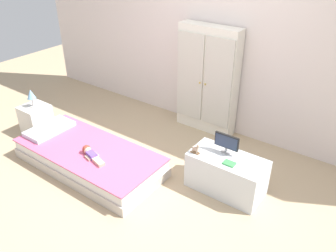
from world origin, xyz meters
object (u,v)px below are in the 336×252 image
object	(u,v)px
wardrobe	(207,80)
doll	(90,153)
bed	(89,157)
tv_stand	(226,174)
tv_monitor	(227,142)
table_lamp	(31,95)
nightstand	(36,119)
rocking_horse_toy	(196,149)
book_green	(229,163)

from	to	relation	value
wardrobe	doll	bearing A→B (deg)	-107.09
bed	tv_stand	xyz separation A→B (m)	(1.50, 0.56, 0.09)
doll	tv_monitor	world-z (taller)	tv_monitor
bed	tv_monitor	distance (m)	1.62
table_lamp	wardrobe	bearing A→B (deg)	38.98
bed	doll	world-z (taller)	doll
nightstand	rocking_horse_toy	size ratio (longest dim) A/B	3.36
rocking_horse_toy	nightstand	bearing A→B (deg)	-172.40
nightstand	book_green	xyz separation A→B (m)	(2.72, 0.35, 0.22)
wardrobe	rocking_horse_toy	distance (m)	1.29
table_lamp	tv_monitor	bearing A→B (deg)	11.05
bed	tv_monitor	size ratio (longest dim) A/B	6.69
tv_monitor	table_lamp	bearing A→B (deg)	-168.95
bed	rocking_horse_toy	distance (m)	1.31
doll	tv_monitor	xyz separation A→B (m)	(1.31, 0.72, 0.26)
doll	rocking_horse_toy	size ratio (longest dim) A/B	3.27
wardrobe	nightstand	bearing A→B (deg)	-141.02
table_lamp	rocking_horse_toy	xyz separation A→B (m)	(2.35, 0.31, -0.10)
tv_stand	rocking_horse_toy	xyz separation A→B (m)	(-0.31, -0.12, 0.26)
wardrobe	tv_stand	size ratio (longest dim) A/B	1.80
table_lamp	tv_monitor	size ratio (longest dim) A/B	0.91
book_green	doll	bearing A→B (deg)	-158.81
nightstand	tv_stand	distance (m)	2.70
bed	book_green	world-z (taller)	book_green
table_lamp	wardrobe	xyz separation A→B (m)	(1.80, 1.46, 0.15)
wardrobe	tv_stand	bearing A→B (deg)	-49.93
wardrobe	book_green	distance (m)	1.47
doll	tv_stand	xyz separation A→B (m)	(1.37, 0.65, -0.08)
nightstand	table_lamp	size ratio (longest dim) A/B	1.64
tv_stand	bed	bearing A→B (deg)	-159.34
table_lamp	book_green	world-z (taller)	table_lamp
bed	wardrobe	world-z (taller)	wardrobe
bed	nightstand	distance (m)	1.17
wardrobe	tv_monitor	bearing A→B (deg)	-50.17
wardrobe	tv_stand	xyz separation A→B (m)	(0.86, -1.02, -0.51)
tv_stand	book_green	world-z (taller)	book_green
tv_monitor	rocking_horse_toy	size ratio (longest dim) A/B	2.25
doll	tv_monitor	bearing A→B (deg)	28.72
nightstand	wardrobe	size ratio (longest dim) A/B	0.28
doll	rocking_horse_toy	bearing A→B (deg)	26.22
nightstand	wardrobe	world-z (taller)	wardrobe
table_lamp	wardrobe	distance (m)	2.32
wardrobe	rocking_horse_toy	size ratio (longest dim) A/B	12.08
doll	book_green	world-z (taller)	book_green
doll	rocking_horse_toy	world-z (taller)	rocking_horse_toy
rocking_horse_toy	tv_monitor	bearing A→B (deg)	38.20
rocking_horse_toy	bed	bearing A→B (deg)	-159.64
table_lamp	book_green	bearing A→B (deg)	7.25
wardrobe	rocking_horse_toy	bearing A→B (deg)	-64.44
doll	rocking_horse_toy	xyz separation A→B (m)	(1.06, 0.52, 0.19)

